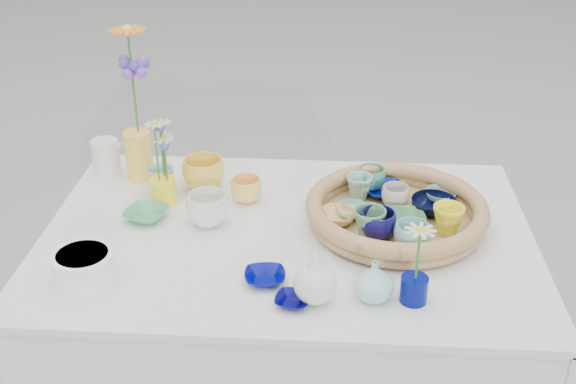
{
  "coord_description": "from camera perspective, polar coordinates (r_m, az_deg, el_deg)",
  "views": [
    {
      "loc": [
        0.11,
        -1.59,
        1.73
      ],
      "look_at": [
        0.0,
        0.02,
        0.87
      ],
      "focal_mm": 45.0,
      "sensor_mm": 36.0,
      "label": 1
    }
  ],
  "objects": [
    {
      "name": "loose_ceramic_0",
      "position": [
        2.06,
        -6.69,
        1.4
      ],
      "size": [
        0.14,
        0.14,
        0.09
      ],
      "primitive_type": "imported",
      "rotation": [
        0.0,
        0.0,
        -0.16
      ],
      "color": "yellow",
      "rests_on": "display_table"
    },
    {
      "name": "tray_ceramic_9",
      "position": [
        1.8,
        7.09,
        -2.58
      ],
      "size": [
        0.12,
        0.12,
        0.07
      ],
      "primitive_type": "imported",
      "rotation": [
        0.0,
        0.0,
        -0.33
      ],
      "color": "#100D4B",
      "rests_on": "wicker_tray"
    },
    {
      "name": "tray_ceramic_1",
      "position": [
        1.95,
        11.41,
        -1.06
      ],
      "size": [
        0.13,
        0.13,
        0.04
      ],
      "primitive_type": "imported",
      "rotation": [
        0.0,
        0.0,
        0.07
      ],
      "color": "black",
      "rests_on": "wicker_tray"
    },
    {
      "name": "loose_ceramic_3",
      "position": [
        1.89,
        -6.36,
        -1.37
      ],
      "size": [
        0.14,
        0.14,
        0.09
      ],
      "primitive_type": "imported",
      "rotation": [
        0.0,
        0.0,
        0.28
      ],
      "color": "silver",
      "rests_on": "display_table"
    },
    {
      "name": "hydrangea",
      "position": [
        2.09,
        -12.01,
        7.17
      ],
      "size": [
        0.08,
        0.08,
        0.26
      ],
      "primitive_type": null,
      "rotation": [
        0.0,
        0.0,
        -0.11
      ],
      "color": "#4E439C",
      "rests_on": "tall_vase_yellow"
    },
    {
      "name": "bud_vase_cobalt",
      "position": [
        1.63,
        9.92,
        -7.58
      ],
      "size": [
        0.08,
        0.08,
        0.06
      ],
      "primitive_type": "cylinder",
      "rotation": [
        0.0,
        0.0,
        0.38
      ],
      "color": "#020964",
      "rests_on": "display_table"
    },
    {
      "name": "tray_ceramic_0",
      "position": [
        2.01,
        7.61,
        0.11
      ],
      "size": [
        0.13,
        0.13,
        0.03
      ],
      "primitive_type": "imported",
      "rotation": [
        0.0,
        0.0,
        0.19
      ],
      "color": "#040F62",
      "rests_on": "wicker_tray"
    },
    {
      "name": "white_pitcher",
      "position": [
        2.2,
        -14.19,
        2.66
      ],
      "size": [
        0.12,
        0.08,
        0.11
      ],
      "primitive_type": null,
      "rotation": [
        0.0,
        0.0,
        0.03
      ],
      "color": "silver",
      "rests_on": "display_table"
    },
    {
      "name": "tray_ceramic_2",
      "position": [
        1.85,
        12.52,
        -2.14
      ],
      "size": [
        0.1,
        0.1,
        0.07
      ],
      "primitive_type": "imported",
      "rotation": [
        0.0,
        0.0,
        -0.38
      ],
      "color": "yellow",
      "rests_on": "wicker_tray"
    },
    {
      "name": "tray_ceramic_8",
      "position": [
        2.01,
        11.94,
        -0.27
      ],
      "size": [
        0.09,
        0.09,
        0.03
      ],
      "primitive_type": "imported",
      "rotation": [
        0.0,
        0.0,
        0.08
      ],
      "color": "#87C2D3",
      "rests_on": "wicker_tray"
    },
    {
      "name": "tray_ceramic_11",
      "position": [
        1.77,
        9.75,
        -3.52
      ],
      "size": [
        0.11,
        0.11,
        0.07
      ],
      "primitive_type": "imported",
      "rotation": [
        0.0,
        0.0,
        0.32
      ],
      "color": "#7BB4B2",
      "rests_on": "wicker_tray"
    },
    {
      "name": "fluted_bowl",
      "position": [
        1.73,
        -15.82,
        -5.74
      ],
      "size": [
        0.15,
        0.15,
        0.07
      ],
      "primitive_type": null,
      "rotation": [
        0.0,
        0.0,
        0.04
      ],
      "color": "white",
      "rests_on": "display_table"
    },
    {
      "name": "loose_ceramic_4",
      "position": [
        1.67,
        -1.83,
        -6.75
      ],
      "size": [
        0.11,
        0.11,
        0.02
      ],
      "primitive_type": "imported",
      "rotation": [
        0.0,
        0.0,
        0.13
      ],
      "color": "#00056C",
      "rests_on": "display_table"
    },
    {
      "name": "loose_ceramic_1",
      "position": [
        2.0,
        -3.3,
        0.18
      ],
      "size": [
        0.11,
        0.11,
        0.07
      ],
      "primitive_type": "imported",
      "rotation": [
        0.0,
        0.0,
        -0.41
      ],
      "color": "#FFC75D",
      "rests_on": "display_table"
    },
    {
      "name": "loose_ceramic_2",
      "position": [
        1.95,
        -11.15,
        -1.76
      ],
      "size": [
        0.14,
        0.14,
        0.03
      ],
      "primitive_type": "imported",
      "rotation": [
        0.0,
        0.0,
        -0.26
      ],
      "color": "#439F65",
      "rests_on": "display_table"
    },
    {
      "name": "tray_ceramic_6",
      "position": [
        1.98,
        5.65,
        0.39
      ],
      "size": [
        0.09,
        0.09,
        0.07
      ],
      "primitive_type": "imported",
      "rotation": [
        0.0,
        0.0,
        0.32
      ],
      "color": "#8DC7A6",
      "rests_on": "wicker_tray"
    },
    {
      "name": "loose_ceramic_5",
      "position": [
        2.08,
        -10.01,
        1.02
      ],
      "size": [
        0.09,
        0.09,
        0.07
      ],
      "primitive_type": "imported",
      "rotation": [
        0.0,
        0.0,
        0.16
      ],
      "color": "#99BFAF",
      "rests_on": "display_table"
    },
    {
      "name": "wicker_tray",
      "position": [
        1.9,
        8.54,
        -1.61
      ],
      "size": [
        0.47,
        0.47,
        0.08
      ],
      "primitive_type": null,
      "color": "olive",
      "rests_on": "display_table"
    },
    {
      "name": "tray_ceramic_3",
      "position": [
        1.87,
        9.0,
        -2.28
      ],
      "size": [
        0.13,
        0.13,
        0.03
      ],
      "primitive_type": "imported",
      "rotation": [
        0.0,
        0.0,
        0.06
      ],
      "color": "#35713D",
      "rests_on": "wicker_tray"
    },
    {
      "name": "tray_ceramic_7",
      "position": [
        1.95,
        8.48,
        -0.35
      ],
      "size": [
        0.08,
        0.08,
        0.06
      ],
      "primitive_type": "imported",
      "rotation": [
        0.0,
        0.0,
        0.12
      ],
      "color": "beige",
      "rests_on": "wicker_tray"
    },
    {
      "name": "tray_ceramic_12",
      "position": [
        2.03,
        6.57,
        1.07
      ],
      "size": [
        0.1,
        0.1,
        0.06
      ],
      "primitive_type": "imported",
      "rotation": [
        0.0,
        0.0,
        0.3
      ],
      "color": "#409B75",
      "rests_on": "wicker_tray"
    },
    {
      "name": "single_daisy",
      "position": [
        1.57,
        10.23,
        -4.91
      ],
      "size": [
        0.08,
        0.08,
        0.14
      ],
      "primitive_type": null,
      "rotation": [
        0.0,
        0.0,
        0.07
      ],
      "color": "silver",
      "rests_on": "bud_vase_cobalt"
    },
    {
      "name": "tray_ceramic_4",
      "position": [
        1.8,
        6.45,
        -2.47
      ],
      "size": [
        0.11,
        0.11,
        0.08
      ],
      "primitive_type": "imported",
      "rotation": [
        0.0,
        0.0,
        0.42
      ],
      "color": "#60976A",
      "rests_on": "wicker_tray"
    },
    {
      "name": "tall_vase_yellow",
      "position": [
        2.15,
        -11.7,
        2.84
      ],
      "size": [
        0.09,
        0.09,
        0.15
      ],
      "primitive_type": "cylinder",
      "rotation": [
        0.0,
        0.0,
        0.11
      ],
      "color": "yellow",
      "rests_on": "display_table"
    },
    {
      "name": "tray_ceramic_5",
      "position": [
        1.9,
        5.12,
        -1.51
      ],
      "size": [
        0.09,
        0.09,
        0.03
      ],
      "primitive_type": "imported",
      "rotation": [
        0.0,
        0.0,
        0.07
      ],
      "color": "#8BC6AA",
      "rests_on": "wicker_tray"
    },
    {
      "name": "bud_vase_seafoam",
      "position": [
        1.61,
        6.8,
        -6.96
      ],
      "size": [
        0.09,
        0.09,
        0.1
      ],
      "primitive_type": "imported",
      "rotation": [
        0.0,
        0.0,
        0.01
      ],
      "color": "#91D1CB",
      "rests_on": "display_table"
    },
    {
      "name": "loose_ceramic_6",
      "position": [
        1.6,
        0.38,
        -8.6
      ],
      "size": [
        0.09,
        0.09,
        0.02
      ],
      "primitive_type": "imported",
      "rotation": [
        0.0,
        0.0,
        -0.2
      ],
      "color": "#040255",
      "rests_on": "display_table"
    },
    {
      "name": "daisy_cup",
      "position": [
        2.01,
        -9.85,
        0.08
      ],
      "size": [
        0.07,
        0.07,
        0.08
      ],
      "primitive_type": "cylinder",
      "rotation": [
        0.0,
        0.0,
        -0.04
      ],
      "color": "yellow",
      "rests_on": "display_table"
    },
    {
      "name": "tray_ceramic_10",
      "position": [
        1.87,
        3.86,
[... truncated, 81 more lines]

